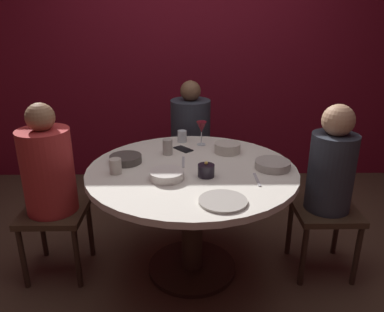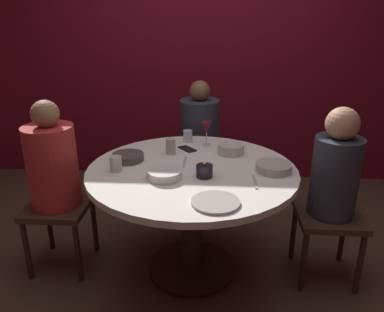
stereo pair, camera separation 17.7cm
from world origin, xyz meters
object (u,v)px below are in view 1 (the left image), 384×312
seated_diner_left (49,174)px  cell_phone (183,149)px  wine_glass (202,128)px  dinner_plate (223,201)px  cup_by_right_diner (182,136)px  cup_by_left_diner (116,166)px  bowl_sauce_side (273,165)px  bowl_salad_center (126,159)px  seated_diner_back (191,131)px  candle_holder (206,170)px  seated_diner_right (331,173)px  bowl_serving_large (167,175)px  cup_near_candle (168,147)px  dining_table (192,191)px  bowl_small_white (227,148)px

seated_diner_left → cell_phone: (0.84, 0.34, 0.04)m
wine_glass → dinner_plate: bearing=-85.1°
wine_glass → cup_by_right_diner: (-0.14, 0.07, -0.09)m
cup_by_left_diner → bowl_sauce_side: bearing=3.8°
bowl_salad_center → cup_by_left_diner: 0.18m
seated_diner_back → cell_phone: size_ratio=8.15×
candle_holder → cup_by_left_diner: (-0.54, 0.05, 0.01)m
seated_diner_back → cup_by_right_diner: seated_diner_back is taller
cup_by_right_diner → seated_diner_right: bearing=-28.5°
seated_diner_left → wine_glass: 1.08m
wine_glass → cell_phone: wine_glass is taller
seated_diner_left → cup_by_right_diner: size_ratio=13.52×
bowl_salad_center → bowl_serving_large: bearing=-43.4°
cup_near_candle → cup_by_left_diner: (-0.30, -0.32, -0.01)m
cup_by_left_diner → cup_by_right_diner: cup_by_left_diner is taller
cup_by_right_diner → cup_near_candle: bearing=-109.8°
seated_diner_right → dinner_plate: bearing=32.2°
cell_phone → cup_near_candle: size_ratio=1.31×
wine_glass → seated_diner_right: bearing=-28.8°
cup_by_left_diner → bowl_salad_center: bearing=79.4°
seated_diner_right → cup_near_candle: seated_diner_right is taller
seated_diner_back → bowl_serving_large: bearing=-7.7°
cell_phone → bowl_serving_large: bearing=-140.1°
seated_diner_back → cell_phone: seated_diner_back is taller
dinner_plate → cup_near_candle: size_ratio=2.36×
wine_glass → cup_by_right_diner: bearing=153.1°
seated_diner_back → dinner_plate: (0.15, -1.40, 0.05)m
candle_holder → cell_phone: bearing=106.6°
cell_phone → cup_by_right_diner: bearing=53.4°
dining_table → bowl_small_white: bearing=48.4°
bowl_salad_center → bowl_sauce_side: bearing=-6.9°
cup_by_right_diner → cell_phone: bearing=-86.8°
dining_table → candle_holder: bearing=-57.3°
bowl_serving_large → dining_table: bearing=47.5°
seated_diner_left → cup_by_right_diner: (0.83, 0.51, 0.08)m
dinner_plate → cup_by_right_diner: bearing=102.7°
wine_glass → dinner_plate: wine_glass is taller
seated_diner_back → bowl_salad_center: bearing=-26.8°
candle_holder → cup_near_candle: size_ratio=0.93×
bowl_salad_center → cup_near_candle: size_ratio=1.93×
bowl_sauce_side → cell_phone: bearing=147.8°
dining_table → seated_diner_left: size_ratio=1.12×
seated_diner_right → cup_near_candle: size_ratio=10.85×
seated_diner_left → bowl_sauce_side: (1.39, -0.01, 0.06)m
seated_diner_back → cell_phone: (-0.06, -0.60, 0.05)m
seated_diner_back → cup_by_right_diner: size_ratio=13.18×
seated_diner_back → cup_near_candle: bearing=-13.1°
wine_glass → dinner_plate: 0.91m
wine_glass → cell_phone: size_ratio=1.26×
cup_near_candle → bowl_small_white: bearing=4.6°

